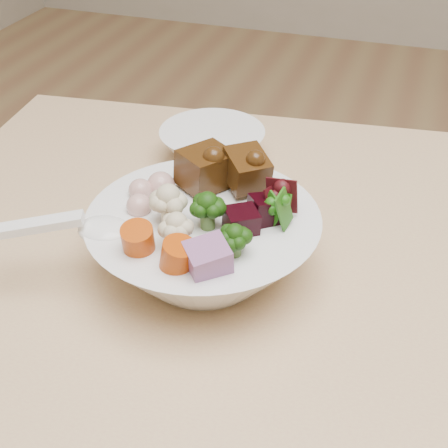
# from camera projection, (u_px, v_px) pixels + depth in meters

# --- Properties ---
(food_bowl) EXTENTS (0.25, 0.25, 0.14)m
(food_bowl) POSITION_uv_depth(u_px,v_px,m) (206.00, 239.00, 0.68)
(food_bowl) COLOR white
(food_bowl) RESTS_ON dining_table
(soup_spoon) EXTENTS (0.16, 0.09, 0.03)m
(soup_spoon) POSITION_uv_depth(u_px,v_px,m) (85.00, 229.00, 0.64)
(soup_spoon) COLOR white
(soup_spoon) RESTS_ON food_bowl
(side_bowl) EXTENTS (0.15, 0.15, 0.05)m
(side_bowl) POSITION_uv_depth(u_px,v_px,m) (212.00, 146.00, 0.88)
(side_bowl) COLOR white
(side_bowl) RESTS_ON dining_table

